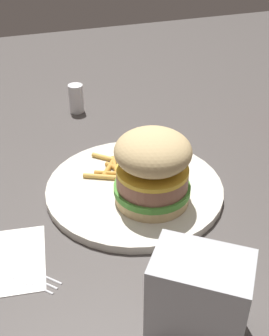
{
  "coord_description": "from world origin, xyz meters",
  "views": [
    {
      "loc": [
        -0.19,
        -0.5,
        0.38
      ],
      "look_at": [
        -0.02,
        -0.02,
        0.04
      ],
      "focal_mm": 46.78,
      "sensor_mm": 36.0,
      "label": 1
    }
  ],
  "objects_px": {
    "salt_shaker": "(76,99)",
    "plate": "(134,189)",
    "sandwich": "(153,168)",
    "fries_pile": "(113,168)",
    "napkin_dispenser": "(199,299)"
  },
  "relations": [
    {
      "from": "sandwich",
      "to": "fries_pile",
      "type": "height_order",
      "value": "sandwich"
    },
    {
      "from": "sandwich",
      "to": "salt_shaker",
      "type": "distance_m",
      "value": 0.33
    },
    {
      "from": "sandwich",
      "to": "fries_pile",
      "type": "distance_m",
      "value": 0.1
    },
    {
      "from": "salt_shaker",
      "to": "plate",
      "type": "bearing_deg",
      "value": -86.2
    },
    {
      "from": "napkin_dispenser",
      "to": "sandwich",
      "type": "bearing_deg",
      "value": -61.57
    },
    {
      "from": "plate",
      "to": "salt_shaker",
      "type": "relative_size",
      "value": 4.61
    },
    {
      "from": "sandwich",
      "to": "napkin_dispenser",
      "type": "distance_m",
      "value": 0.21
    },
    {
      "from": "fries_pile",
      "to": "salt_shaker",
      "type": "distance_m",
      "value": 0.23
    },
    {
      "from": "plate",
      "to": "sandwich",
      "type": "height_order",
      "value": "sandwich"
    },
    {
      "from": "plate",
      "to": "fries_pile",
      "type": "bearing_deg",
      "value": 109.24
    },
    {
      "from": "plate",
      "to": "napkin_dispenser",
      "type": "height_order",
      "value": "napkin_dispenser"
    },
    {
      "from": "plate",
      "to": "salt_shaker",
      "type": "bearing_deg",
      "value": 93.8
    },
    {
      "from": "plate",
      "to": "napkin_dispenser",
      "type": "distance_m",
      "value": 0.25
    },
    {
      "from": "sandwich",
      "to": "plate",
      "type": "bearing_deg",
      "value": 106.3
    },
    {
      "from": "fries_pile",
      "to": "napkin_dispenser",
      "type": "distance_m",
      "value": 0.29
    }
  ]
}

